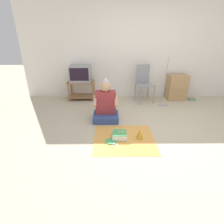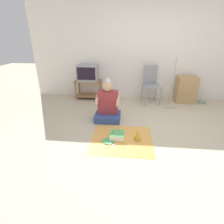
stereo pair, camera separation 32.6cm
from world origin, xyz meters
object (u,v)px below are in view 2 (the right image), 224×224
(birthday_cake, at_px, (117,135))
(cardboard_box_stack, at_px, (186,89))
(person_seated, at_px, (108,105))
(dust_mop, at_px, (171,93))
(paper_plate, at_px, (108,141))
(tv, at_px, (88,73))
(folding_chair, at_px, (151,82))
(book_pile, at_px, (202,103))
(party_hat_blue, at_px, (138,135))

(birthday_cake, bearing_deg, cardboard_box_stack, 50.18)
(person_seated, bearing_deg, cardboard_box_stack, 33.43)
(dust_mop, height_order, paper_plate, dust_mop)
(tv, bearing_deg, person_seated, -61.61)
(folding_chair, xyz_separation_m, birthday_cake, (-0.73, -1.89, -0.50))
(tv, height_order, book_pile, tv)
(cardboard_box_stack, height_order, party_hat_blue, cardboard_box_stack)
(cardboard_box_stack, distance_m, party_hat_blue, 2.44)
(tv, height_order, dust_mop, dust_mop)
(tv, bearing_deg, party_hat_blue, -57.55)
(tv, bearing_deg, book_pile, -2.81)
(birthday_cake, relative_size, paper_plate, 1.22)
(party_hat_blue, relative_size, paper_plate, 0.92)
(book_pile, xyz_separation_m, person_seated, (-2.35, -1.15, 0.29))
(folding_chair, bearing_deg, person_seated, -130.52)
(dust_mop, relative_size, person_seated, 1.32)
(book_pile, distance_m, paper_plate, 3.02)
(tv, height_order, cardboard_box_stack, tv)
(book_pile, relative_size, party_hat_blue, 0.97)
(cardboard_box_stack, xyz_separation_m, book_pile, (0.43, -0.12, -0.32))
(tv, distance_m, folding_chair, 1.70)
(folding_chair, bearing_deg, paper_plate, -113.52)
(cardboard_box_stack, distance_m, birthday_cake, 2.63)
(book_pile, bearing_deg, birthday_cake, -138.03)
(party_hat_blue, bearing_deg, folding_chair, 78.80)
(tv, xyz_separation_m, dust_mop, (2.16, -0.45, -0.37))
(party_hat_blue, bearing_deg, birthday_cake, 176.81)
(folding_chair, bearing_deg, book_pile, 0.07)
(paper_plate, bearing_deg, dust_mop, 51.76)
(folding_chair, distance_m, party_hat_blue, 2.00)
(book_pile, height_order, paper_plate, book_pile)
(person_seated, bearing_deg, tv, 118.39)
(dust_mop, relative_size, birthday_cake, 4.87)
(birthday_cake, distance_m, paper_plate, 0.20)
(cardboard_box_stack, distance_m, book_pile, 0.55)
(cardboard_box_stack, relative_size, dust_mop, 0.57)
(folding_chair, bearing_deg, dust_mop, -31.92)
(dust_mop, height_order, party_hat_blue, dust_mop)
(tv, distance_m, paper_plate, 2.42)
(book_pile, bearing_deg, tv, 177.19)
(book_pile, distance_m, person_seated, 2.64)
(tv, bearing_deg, folding_chair, -5.13)
(birthday_cake, xyz_separation_m, paper_plate, (-0.15, -0.13, -0.05))
(cardboard_box_stack, bearing_deg, book_pile, -15.78)
(birthday_cake, bearing_deg, dust_mop, 52.80)
(birthday_cake, height_order, paper_plate, birthday_cake)
(dust_mop, bearing_deg, tv, 168.29)
(folding_chair, relative_size, birthday_cake, 3.89)
(folding_chair, relative_size, cardboard_box_stack, 1.41)
(folding_chair, height_order, birthday_cake, folding_chair)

